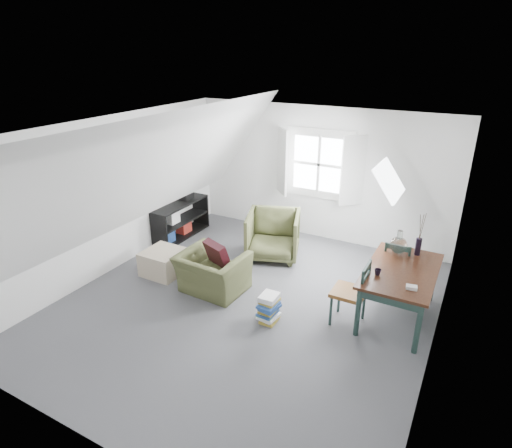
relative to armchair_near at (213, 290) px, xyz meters
The scene contains 24 objects.
floor 0.64m from the armchair_near, ahead, with size 5.50×5.50×0.00m, color #4D4E53.
ceiling 2.58m from the armchair_near, ahead, with size 5.50×5.50×0.00m, color white.
wall_back 3.03m from the armchair_near, 76.72° to the left, with size 5.00×5.00×0.00m, color white.
wall_front 3.14m from the armchair_near, 77.30° to the right, with size 5.00×5.00×0.00m, color white.
wall_left 2.25m from the armchair_near, behind, with size 5.50×5.50×0.00m, color white.
wall_right 3.37m from the armchair_near, ahead, with size 5.50×5.50×0.00m, color white.
slope_left 2.00m from the armchair_near, behind, with size 5.50×5.50×0.00m, color white.
slope_right 2.82m from the armchair_near, ahead, with size 5.50×5.50×0.00m, color white.
dormer_window 3.05m from the armchair_near, 76.35° to the left, with size 1.71×0.35×1.30m.
skylight 3.06m from the armchair_near, 29.52° to the left, with size 0.55×0.75×0.04m, color white.
armchair_near is the anchor object (origin of this frame).
armchair_far 1.50m from the armchair_near, 78.89° to the left, with size 0.88×0.91×0.83m, color #424627.
throw_pillow 0.56m from the armchair_near, 90.00° to the left, with size 0.44×0.12×0.44m, color #360E15.
ottoman 1.03m from the armchair_near, behind, with size 0.60×0.60×0.40m, color tan.
dining_table 2.75m from the armchair_near, 13.72° to the left, with size 0.89×1.48×0.74m.
demijohn 2.82m from the armchair_near, 23.89° to the left, with size 0.24×0.24×0.34m.
vase_twigs 3.08m from the armchair_near, 23.70° to the left, with size 0.08×0.09×0.62m.
cup 2.49m from the armchair_near, ahead, with size 0.09×0.09×0.08m, color black.
paper_box 2.91m from the armchair_near, ahead, with size 0.13×0.09×0.04m, color white.
dining_chair_far 2.78m from the armchair_near, 26.80° to the left, with size 0.41×0.41×0.88m.
dining_chair_near 2.14m from the armchair_near, ahead, with size 0.43×0.43×0.92m.
media_shelf 2.21m from the armchair_near, 141.49° to the left, with size 0.45×1.34×0.69m.
electronics_box 2.51m from the armchair_near, 135.91° to the left, with size 0.19×0.26×0.21m, color black.
magazine_stack 1.15m from the armchair_near, 14.57° to the right, with size 0.29×0.35×0.39m.
Camera 1 is at (2.64, -4.60, 3.48)m, focal length 30.00 mm.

